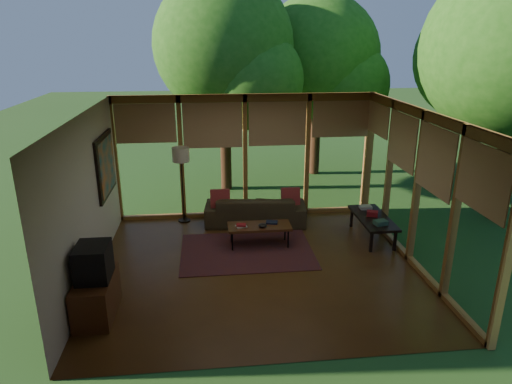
{
  "coord_description": "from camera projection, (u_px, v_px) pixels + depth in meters",
  "views": [
    {
      "loc": [
        -0.8,
        -7.09,
        3.83
      ],
      "look_at": [
        0.04,
        0.7,
        1.15
      ],
      "focal_mm": 32.0,
      "sensor_mm": 36.0,
      "label": 1
    }
  ],
  "objects": [
    {
      "name": "window_wall_right",
      "position": [
        417.0,
        189.0,
        7.83
      ],
      "size": [
        0.12,
        5.0,
        2.7
      ],
      "primitive_type": "cube",
      "color": "#A56F33",
      "rests_on": "ground"
    },
    {
      "name": "television",
      "position": [
        93.0,
        262.0,
        6.36
      ],
      "size": [
        0.45,
        0.55,
        0.5
      ],
      "primitive_type": "cube",
      "color": "black",
      "rests_on": "media_cabinet"
    },
    {
      "name": "side_console",
      "position": [
        373.0,
        219.0,
        9.02
      ],
      "size": [
        0.6,
        1.4,
        0.46
      ],
      "color": "black",
      "rests_on": "floor"
    },
    {
      "name": "exterior_lawn",
      "position": [
        455.0,
        150.0,
        16.33
      ],
      "size": [
        40.0,
        40.0,
        0.0
      ],
      "primitive_type": "plane",
      "color": "#26531F",
      "rests_on": "ground"
    },
    {
      "name": "ceiling",
      "position": [
        258.0,
        113.0,
        7.12
      ],
      "size": [
        5.5,
        5.5,
        0.0
      ],
      "primitive_type": "plane",
      "rotation": [
        3.14,
        0.0,
        0.0
      ],
      "color": "silver",
      "rests_on": "ground"
    },
    {
      "name": "ct_bowl",
      "position": [
        263.0,
        225.0,
        8.58
      ],
      "size": [
        0.16,
        0.16,
        0.07
      ],
      "primitive_type": "ellipsoid",
      "color": "black",
      "rests_on": "coffee_table"
    },
    {
      "name": "rug",
      "position": [
        247.0,
        251.0,
        8.57
      ],
      "size": [
        2.46,
        1.74,
        0.01
      ],
      "primitive_type": "cube",
      "color": "maroon",
      "rests_on": "floor"
    },
    {
      "name": "coffee_table",
      "position": [
        259.0,
        227.0,
        8.69
      ],
      "size": [
        1.2,
        0.5,
        0.43
      ],
      "color": "#582E18",
      "rests_on": "floor"
    },
    {
      "name": "tree_nw",
      "position": [
        223.0,
        46.0,
        11.03
      ],
      "size": [
        3.42,
        3.42,
        5.33
      ],
      "color": "#3A2415",
      "rests_on": "ground"
    },
    {
      "name": "media_cabinet",
      "position": [
        96.0,
        296.0,
        6.54
      ],
      "size": [
        0.5,
        1.0,
        0.6
      ],
      "primitive_type": "cube",
      "color": "#582E18",
      "rests_on": "floor"
    },
    {
      "name": "ct_book_upper",
      "position": [
        241.0,
        225.0,
        8.58
      ],
      "size": [
        0.2,
        0.16,
        0.03
      ],
      "primitive_type": "cube",
      "rotation": [
        0.0,
        0.0,
        -0.15
      ],
      "color": "maroon",
      "rests_on": "coffee_table"
    },
    {
      "name": "wall_left",
      "position": [
        87.0,
        201.0,
        7.27
      ],
      "size": [
        0.04,
        5.0,
        2.7
      ],
      "primitive_type": "cube",
      "color": "silver",
      "rests_on": "ground"
    },
    {
      "name": "ct_book_side",
      "position": [
        272.0,
        222.0,
        8.78
      ],
      "size": [
        0.25,
        0.2,
        0.03
      ],
      "primitive_type": "cube",
      "rotation": [
        0.0,
        0.0,
        -0.2
      ],
      "color": "black",
      "rests_on": "coffee_table"
    },
    {
      "name": "console_book_b",
      "position": [
        372.0,
        214.0,
        9.04
      ],
      "size": [
        0.26,
        0.22,
        0.1
      ],
      "primitive_type": "cube",
      "rotation": [
        0.0,
        0.0,
        -0.39
      ],
      "color": "maroon",
      "rests_on": "side_console"
    },
    {
      "name": "wall_painting",
      "position": [
        106.0,
        165.0,
        8.53
      ],
      "size": [
        0.06,
        1.35,
        1.15
      ],
      "color": "black",
      "rests_on": "wall_left"
    },
    {
      "name": "pillow_left",
      "position": [
        220.0,
        199.0,
        9.57
      ],
      "size": [
        0.41,
        0.22,
        0.43
      ],
      "primitive_type": "cube",
      "rotation": [
        -0.21,
        0.0,
        0.0
      ],
      "color": "maroon",
      "rests_on": "sofa"
    },
    {
      "name": "console_book_a",
      "position": [
        381.0,
        223.0,
        8.62
      ],
      "size": [
        0.27,
        0.22,
        0.09
      ],
      "primitive_type": "cube",
      "rotation": [
        0.0,
        0.0,
        0.23
      ],
      "color": "#305543",
      "rests_on": "side_console"
    },
    {
      "name": "sofa",
      "position": [
        255.0,
        209.0,
        9.79
      ],
      "size": [
        2.2,
        1.04,
        0.62
      ],
      "primitive_type": "imported",
      "rotation": [
        0.0,
        0.0,
        3.04
      ],
      "color": "#3E331F",
      "rests_on": "floor"
    },
    {
      "name": "ct_book_lower",
      "position": [
        241.0,
        226.0,
        8.59
      ],
      "size": [
        0.23,
        0.2,
        0.03
      ],
      "primitive_type": "cube",
      "rotation": [
        0.0,
        0.0,
        0.27
      ],
      "color": "#B0AB9F",
      "rests_on": "coffee_table"
    },
    {
      "name": "floor_lamp",
      "position": [
        181.0,
        159.0,
        9.54
      ],
      "size": [
        0.36,
        0.36,
        1.65
      ],
      "color": "black",
      "rests_on": "floor"
    },
    {
      "name": "pillow_right",
      "position": [
        290.0,
        197.0,
        9.73
      ],
      "size": [
        0.4,
        0.21,
        0.42
      ],
      "primitive_type": "cube",
      "rotation": [
        -0.21,
        0.0,
        0.0
      ],
      "color": "maroon",
      "rests_on": "sofa"
    },
    {
      "name": "wall_front",
      "position": [
        283.0,
        266.0,
        5.2
      ],
      "size": [
        5.5,
        0.04,
        2.7
      ],
      "primitive_type": "cube",
      "color": "silver",
      "rests_on": "ground"
    },
    {
      "name": "console_book_c",
      "position": [
        366.0,
        207.0,
        9.42
      ],
      "size": [
        0.24,
        0.18,
        0.06
      ],
      "primitive_type": "cube",
      "rotation": [
        0.0,
        0.0,
        -0.02
      ],
      "color": "#B0AB9F",
      "rests_on": "side_console"
    },
    {
      "name": "window_wall_back",
      "position": [
        245.0,
        157.0,
        9.9
      ],
      "size": [
        5.5,
        0.12,
        2.7
      ],
      "primitive_type": "cube",
      "color": "#A56F33",
      "rests_on": "ground"
    },
    {
      "name": "tree_far",
      "position": [
        478.0,
        59.0,
        12.3
      ],
      "size": [
        3.39,
        3.39,
        4.97
      ],
      "color": "#3A2415",
      "rests_on": "ground"
    },
    {
      "name": "floor",
      "position": [
        258.0,
        267.0,
        7.99
      ],
      "size": [
        5.5,
        5.5,
        0.0
      ],
      "primitive_type": "plane",
      "color": "brown",
      "rests_on": "ground"
    },
    {
      "name": "tree_ne",
      "position": [
        318.0,
        57.0,
        12.52
      ],
      "size": [
        3.36,
        3.36,
        4.98
      ],
      "color": "#3A2415",
      "rests_on": "ground"
    }
  ]
}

